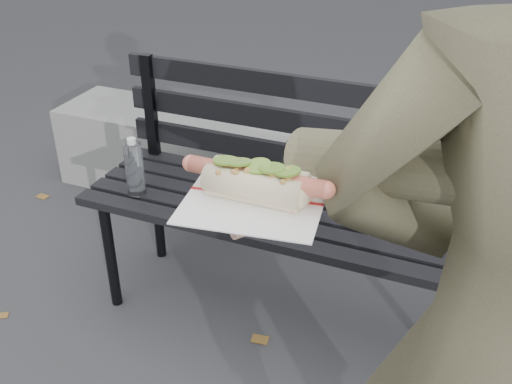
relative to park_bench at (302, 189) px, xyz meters
The scene contains 3 objects.
park_bench is the anchor object (origin of this frame).
concrete_block 1.14m from the park_bench, 142.54° to the left, with size 1.20×0.40×0.40m, color slate.
held_hotdog 1.24m from the park_bench, 65.53° to the right, with size 0.62×0.30×0.20m.
Camera 1 is at (0.40, -0.75, 1.53)m, focal length 42.00 mm.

